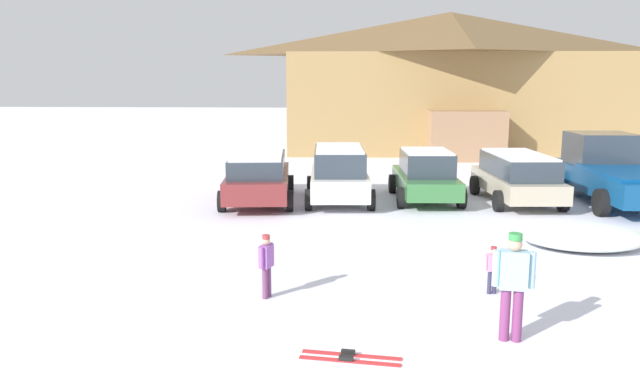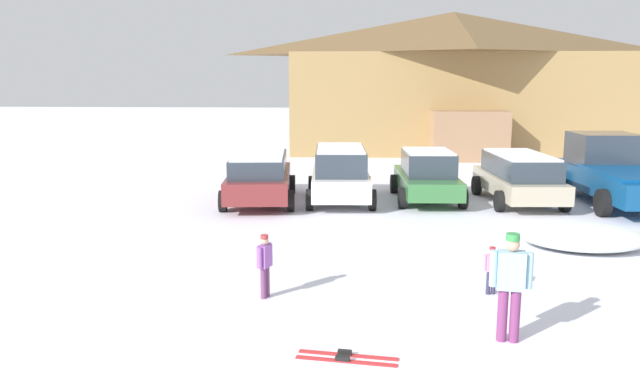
{
  "view_description": "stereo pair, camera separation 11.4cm",
  "coord_description": "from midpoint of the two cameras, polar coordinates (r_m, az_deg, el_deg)",
  "views": [
    {
      "loc": [
        -0.14,
        -6.45,
        3.9
      ],
      "look_at": [
        -1.0,
        8.1,
        1.25
      ],
      "focal_mm": 35.0,
      "sensor_mm": 36.0,
      "label": 1
    },
    {
      "loc": [
        -0.03,
        -6.44,
        3.9
      ],
      "look_at": [
        -1.0,
        8.1,
        1.25
      ],
      "focal_mm": 35.0,
      "sensor_mm": 36.0,
      "label": 2
    }
  ],
  "objects": [
    {
      "name": "plowed_snow_pile",
      "position": [
        15.95,
        22.58,
        -3.71
      ],
      "size": [
        2.91,
        2.33,
        0.51
      ],
      "primitive_type": "ellipsoid",
      "color": "white",
      "rests_on": "ground"
    },
    {
      "name": "parked_maroon_van",
      "position": [
        19.97,
        -5.82,
        1.51
      ],
      "size": [
        2.58,
        4.95,
        1.58
      ],
      "color": "maroon",
      "rests_on": "ground"
    },
    {
      "name": "skier_child_in_pink_snowsuit",
      "position": [
        11.9,
        15.26,
        -6.65
      ],
      "size": [
        0.33,
        0.17,
        0.89
      ],
      "color": "#312E4B",
      "rests_on": "ground"
    },
    {
      "name": "skier_adult_in_blue_parka",
      "position": [
        9.77,
        16.92,
        -7.77
      ],
      "size": [
        0.62,
        0.29,
        1.67
      ],
      "color": "#773265",
      "rests_on": "ground"
    },
    {
      "name": "parked_green_coupe",
      "position": [
        20.43,
        9.47,
        1.52
      ],
      "size": [
        2.22,
        4.34,
        1.66
      ],
      "color": "#37743B",
      "rests_on": "ground"
    },
    {
      "name": "parked_beige_suv",
      "position": [
        20.77,
        17.44,
        1.42
      ],
      "size": [
        2.38,
        4.64,
        1.59
      ],
      "color": "#BAAE92",
      "rests_on": "ground"
    },
    {
      "name": "pair_of_skis",
      "position": [
        9.12,
        2.35,
        -14.86
      ],
      "size": [
        1.46,
        0.48,
        0.08
      ],
      "color": "red",
      "rests_on": "ground"
    },
    {
      "name": "pickup_truck",
      "position": [
        21.86,
        24.97,
        1.7
      ],
      "size": [
        2.66,
        6.04,
        2.15
      ],
      "color": "navy",
      "rests_on": "ground"
    },
    {
      "name": "skier_child_in_purple_jacket",
      "position": [
        11.29,
        -5.21,
        -6.42
      ],
      "size": [
        0.25,
        0.41,
        1.16
      ],
      "color": "#6C3963",
      "rests_on": "ground"
    },
    {
      "name": "ski_lodge",
      "position": [
        36.32,
        11.57,
        9.97
      ],
      "size": [
        18.41,
        11.69,
        7.55
      ],
      "color": "#9F7D4A",
      "rests_on": "ground"
    },
    {
      "name": "parked_white_suv",
      "position": [
        19.89,
        1.59,
        1.76
      ],
      "size": [
        2.28,
        4.3,
        1.78
      ],
      "color": "white",
      "rests_on": "ground"
    }
  ]
}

